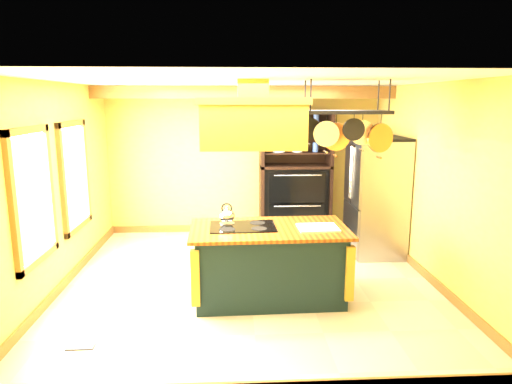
{
  "coord_description": "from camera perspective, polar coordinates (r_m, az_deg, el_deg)",
  "views": [
    {
      "loc": [
        -0.22,
        -5.95,
        2.46
      ],
      "look_at": [
        0.11,
        0.3,
        1.2
      ],
      "focal_mm": 32.0,
      "sensor_mm": 36.0,
      "label": 1
    }
  ],
  "objects": [
    {
      "name": "floor",
      "position": [
        6.44,
        -0.82,
        -11.07
      ],
      "size": [
        5.0,
        5.0,
        0.0
      ],
      "primitive_type": "plane",
      "color": "beige",
      "rests_on": "ground"
    },
    {
      "name": "ceiling",
      "position": [
        5.96,
        -0.9,
        13.68
      ],
      "size": [
        5.0,
        5.0,
        0.0
      ],
      "primitive_type": "plane",
      "rotation": [
        3.14,
        0.0,
        0.0
      ],
      "color": "white",
      "rests_on": "wall_back"
    },
    {
      "name": "wall_back",
      "position": [
        8.53,
        -1.5,
        3.9
      ],
      "size": [
        5.0,
        0.02,
        2.7
      ],
      "primitive_type": "cube",
      "color": "#DEAA51",
      "rests_on": "floor"
    },
    {
      "name": "wall_front",
      "position": [
        3.63,
        0.66,
        -6.45
      ],
      "size": [
        5.0,
        0.02,
        2.7
      ],
      "primitive_type": "cube",
      "color": "#DEAA51",
      "rests_on": "floor"
    },
    {
      "name": "wall_left",
      "position": [
        6.47,
        -23.58,
        0.53
      ],
      "size": [
        0.02,
        5.0,
        2.7
      ],
      "primitive_type": "cube",
      "color": "#DEAA51",
      "rests_on": "floor"
    },
    {
      "name": "wall_right",
      "position": [
        6.64,
        21.25,
        0.97
      ],
      "size": [
        0.02,
        5.0,
        2.7
      ],
      "primitive_type": "cube",
      "color": "#DEAA51",
      "rests_on": "floor"
    },
    {
      "name": "ceiling_beam",
      "position": [
        7.65,
        -1.39,
        12.35
      ],
      "size": [
        5.0,
        0.15,
        0.2
      ],
      "primitive_type": "cube",
      "color": "olive",
      "rests_on": "ceiling"
    },
    {
      "name": "window_near",
      "position": [
        5.72,
        -26.05,
        -0.49
      ],
      "size": [
        0.06,
        1.06,
        1.56
      ],
      "color": "olive",
      "rests_on": "wall_left"
    },
    {
      "name": "window_far",
      "position": [
        7.0,
        -21.67,
        1.87
      ],
      "size": [
        0.06,
        1.06,
        1.56
      ],
      "color": "olive",
      "rests_on": "wall_left"
    },
    {
      "name": "kitchen_island",
      "position": [
        5.79,
        1.6,
        -8.76
      ],
      "size": [
        1.97,
        1.13,
        1.11
      ],
      "rotation": [
        0.0,
        0.0,
        0.03
      ],
      "color": "black",
      "rests_on": "floor"
    },
    {
      "name": "range_hood",
      "position": [
        5.42,
        -0.41,
        8.91
      ],
      "size": [
        1.29,
        0.73,
        0.8
      ],
      "color": "#C38A30",
      "rests_on": "ceiling"
    },
    {
      "name": "pot_rack",
      "position": [
        5.59,
        11.2,
        8.5
      ],
      "size": [
        1.11,
        0.5,
        0.85
      ],
      "color": "black",
      "rests_on": "ceiling"
    },
    {
      "name": "refrigerator",
      "position": [
        7.58,
        14.73,
        -0.83
      ],
      "size": [
        0.8,
        0.95,
        1.86
      ],
      "color": "#92959A",
      "rests_on": "floor"
    },
    {
      "name": "hutch",
      "position": [
        8.43,
        4.87,
        0.56
      ],
      "size": [
        1.29,
        0.59,
        2.28
      ],
      "color": "black",
      "rests_on": "floor"
    },
    {
      "name": "floor_register",
      "position": [
        5.2,
        -21.08,
        -17.61
      ],
      "size": [
        0.28,
        0.13,
        0.01
      ],
      "primitive_type": "cube",
      "rotation": [
        0.0,
        0.0,
        0.02
      ],
      "color": "black",
      "rests_on": "floor"
    }
  ]
}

